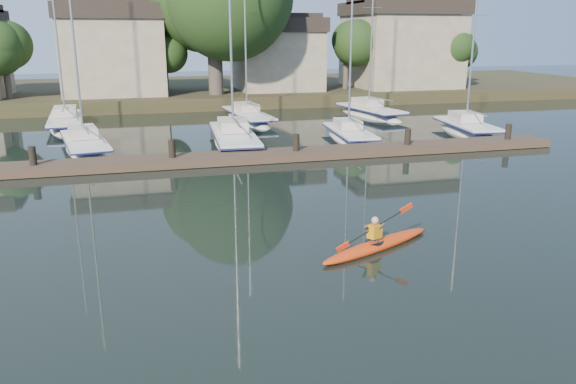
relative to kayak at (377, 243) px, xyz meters
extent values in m
plane|color=black|center=(-1.97, -1.78, -0.17)|extent=(160.00, 160.00, 0.00)
ellipsoid|color=#D24E10|center=(0.02, 0.01, -0.07)|extent=(4.17, 2.35, 0.33)
cylinder|color=black|center=(-0.11, -0.05, 0.03)|extent=(0.86, 0.86, 0.09)
imported|color=#2F2A2D|center=(-0.11, -0.05, 0.38)|extent=(0.35, 0.40, 0.94)
cube|color=#C08412|center=(-0.11, -0.05, 0.39)|extent=(0.44, 0.40, 0.38)
sphere|color=tan|center=(-0.11, -0.05, 0.72)|extent=(0.21, 0.21, 0.21)
cube|color=#4E3C2C|center=(-1.97, 12.22, 0.03)|extent=(34.00, 2.00, 0.35)
cylinder|color=black|center=(-10.97, 12.22, 0.13)|extent=(0.32, 0.32, 1.80)
cylinder|color=black|center=(-4.97, 12.22, 0.13)|extent=(0.32, 0.32, 1.80)
cylinder|color=black|center=(1.03, 12.22, 0.13)|extent=(0.32, 0.32, 1.80)
cylinder|color=black|center=(7.03, 12.22, 0.13)|extent=(0.32, 0.32, 1.80)
cylinder|color=black|center=(13.03, 12.22, 0.13)|extent=(0.32, 0.32, 1.80)
ellipsoid|color=silver|center=(-9.21, 17.09, -0.50)|extent=(3.43, 8.37, 1.82)
cube|color=silver|center=(-9.21, 17.09, 0.36)|extent=(3.07, 6.91, 0.13)
cube|color=#171D51|center=(-9.21, 17.09, 0.28)|extent=(3.18, 7.09, 0.08)
cube|color=#B9B2A9|center=(-9.30, 17.57, 0.71)|extent=(1.73, 2.48, 0.53)
cylinder|color=#9EA0A5|center=(-9.26, 17.33, 6.16)|extent=(0.11, 0.11, 11.50)
cylinder|color=#9EA0A5|center=(-8.99, 15.89, 1.13)|extent=(0.63, 3.06, 0.08)
ellipsoid|color=silver|center=(-1.31, 16.66, -0.54)|extent=(2.82, 9.71, 2.02)
cube|color=silver|center=(-1.31, 16.66, 0.42)|extent=(2.61, 7.98, 0.15)
cube|color=#171D51|center=(-1.31, 16.66, 0.33)|extent=(2.71, 8.18, 0.09)
cube|color=#B9B2A9|center=(-1.28, 17.23, 0.81)|extent=(1.65, 2.77, 0.59)
cylinder|color=#9EA0A5|center=(-1.30, 16.95, 7.40)|extent=(0.13, 0.13, 13.85)
cylinder|color=#9EA0A5|center=(-1.40, 15.22, 1.27)|extent=(0.31, 3.64, 0.09)
ellipsoid|color=silver|center=(5.42, 16.36, -0.48)|extent=(2.53, 7.35, 1.71)
cube|color=silver|center=(5.42, 16.36, 0.33)|extent=(2.32, 6.05, 0.13)
cube|color=#171D51|center=(5.42, 16.36, 0.26)|extent=(2.41, 6.20, 0.07)
cube|color=#B9B2A9|center=(5.46, 16.79, 0.66)|extent=(1.44, 2.12, 0.50)
cylinder|color=#9EA0A5|center=(5.44, 16.58, 5.33)|extent=(0.11, 0.11, 9.92)
cylinder|color=#9EA0A5|center=(5.33, 15.28, 1.05)|extent=(0.31, 2.74, 0.07)
cylinder|color=#9EA0A5|center=(5.44, 16.58, 6.52)|extent=(1.44, 0.15, 0.03)
ellipsoid|color=silver|center=(13.22, 16.46, -0.53)|extent=(3.08, 7.39, 1.95)
cube|color=silver|center=(13.22, 16.46, 0.40)|extent=(2.81, 6.10, 0.14)
cube|color=#171D51|center=(13.22, 16.46, 0.31)|extent=(2.91, 6.25, 0.08)
cube|color=#B9B2A9|center=(13.28, 16.89, 0.77)|extent=(1.69, 2.18, 0.56)
cylinder|color=#9EA0A5|center=(13.25, 16.68, 5.57)|extent=(0.12, 0.12, 10.24)
cylinder|color=#9EA0A5|center=(13.08, 15.40, 1.21)|extent=(0.44, 2.71, 0.08)
cylinder|color=#9EA0A5|center=(13.25, 16.68, 6.80)|extent=(1.63, 0.25, 0.03)
ellipsoid|color=silver|center=(-11.03, 25.50, -0.52)|extent=(2.81, 9.28, 1.93)
cube|color=silver|center=(-11.03, 25.50, 0.39)|extent=(2.58, 7.63, 0.14)
cube|color=#171D51|center=(-11.03, 25.50, 0.31)|extent=(2.68, 7.82, 0.08)
cube|color=#B9B2A9|center=(-11.07, 26.05, 0.77)|extent=(1.61, 2.66, 0.56)
cylinder|color=#9EA0A5|center=(-11.05, 25.78, 7.05)|extent=(0.12, 0.12, 13.21)
cylinder|color=#9EA0A5|center=(-10.93, 24.14, 1.20)|extent=(0.34, 3.47, 0.08)
ellipsoid|color=silver|center=(1.12, 25.04, -0.50)|extent=(2.77, 9.56, 1.79)
cube|color=silver|center=(1.12, 25.04, 0.35)|extent=(2.54, 7.86, 0.13)
cube|color=#171D51|center=(1.12, 25.04, 0.28)|extent=(2.63, 8.06, 0.08)
cube|color=#B9B2A9|center=(1.07, 25.61, 0.70)|extent=(1.54, 2.74, 0.52)
cylinder|color=#9EA0A5|center=(1.09, 25.33, 7.00)|extent=(0.11, 0.11, 13.20)
cylinder|color=#9EA0A5|center=(1.24, 23.63, 1.11)|extent=(0.38, 3.58, 0.08)
ellipsoid|color=silver|center=(10.34, 24.85, -0.53)|extent=(3.43, 8.52, 1.97)
cube|color=silver|center=(10.34, 24.85, 0.40)|extent=(3.10, 7.03, 0.14)
cube|color=#171D51|center=(10.34, 24.85, 0.32)|extent=(3.21, 7.21, 0.08)
cube|color=#B9B2A9|center=(10.26, 25.34, 0.78)|extent=(1.79, 2.52, 0.57)
cylinder|color=#9EA0A5|center=(10.30, 25.10, 6.15)|extent=(0.12, 0.12, 11.39)
cylinder|color=#9EA0A5|center=(10.53, 23.62, 1.23)|extent=(0.57, 3.12, 0.08)
cylinder|color=#9EA0A5|center=(10.30, 25.10, 7.51)|extent=(1.64, 0.29, 0.03)
cube|color=#283118|center=(-1.97, 42.22, 0.33)|extent=(90.00, 24.00, 1.00)
cube|color=#A79E86|center=(-7.97, 36.22, 3.83)|extent=(8.00, 8.00, 6.00)
cube|color=black|center=(-7.97, 36.22, 7.43)|extent=(8.40, 8.40, 1.20)
cube|color=#A79E86|center=(6.03, 36.22, 3.33)|extent=(7.00, 7.00, 5.00)
cube|color=black|center=(6.03, 36.22, 6.43)|extent=(7.35, 7.35, 1.20)
cube|color=#A79E86|center=(18.03, 36.22, 4.08)|extent=(9.00, 9.00, 6.50)
cube|color=black|center=(18.03, 36.22, 7.93)|extent=(9.45, 9.45, 1.20)
cylinder|color=#4A413B|center=(0.03, 33.22, 3.33)|extent=(1.20, 1.20, 5.00)
sphere|color=black|center=(0.03, 33.22, 8.33)|extent=(8.50, 8.50, 8.50)
cylinder|color=#4A413B|center=(-15.97, 34.22, 2.33)|extent=(0.48, 0.48, 3.00)
sphere|color=black|center=(-15.97, 34.22, 4.83)|extent=(3.40, 3.40, 3.40)
cylinder|color=#4A413B|center=(-3.97, 33.72, 2.23)|extent=(0.38, 0.38, 2.80)
sphere|color=black|center=(-3.97, 33.72, 4.43)|extent=(2.72, 2.72, 2.72)
cylinder|color=#4A413B|center=(12.03, 34.72, 2.43)|extent=(0.50, 0.50, 3.20)
sphere|color=black|center=(12.03, 34.72, 5.08)|extent=(3.57, 3.57, 3.57)
cylinder|color=#4A413B|center=(22.03, 33.22, 2.13)|extent=(0.41, 0.41, 2.60)
sphere|color=black|center=(22.03, 33.22, 4.28)|extent=(2.89, 2.89, 2.89)
camera|label=1|loc=(-6.35, -13.89, 5.82)|focal=35.00mm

